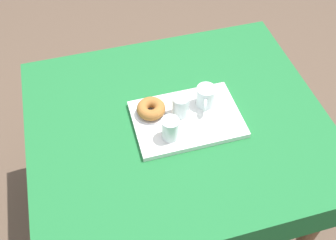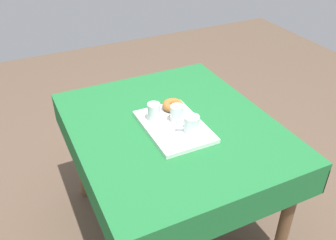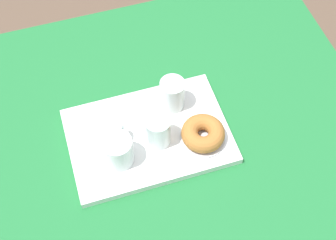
{
  "view_description": "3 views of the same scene",
  "coord_description": "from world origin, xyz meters",
  "views": [
    {
      "loc": [
        -0.3,
        -0.92,
        1.92
      ],
      "look_at": [
        -0.04,
        -0.01,
        0.77
      ],
      "focal_mm": 41.82,
      "sensor_mm": 36.0,
      "label": 1
    },
    {
      "loc": [
        1.39,
        -0.69,
        1.8
      ],
      "look_at": [
        -0.01,
        -0.02,
        0.77
      ],
      "focal_mm": 39.32,
      "sensor_mm": 36.0,
      "label": 2
    },
    {
      "loc": [
        0.17,
        0.61,
        1.81
      ],
      "look_at": [
        -0.02,
        -0.02,
        0.79
      ],
      "focal_mm": 50.43,
      "sensor_mm": 36.0,
      "label": 3
    }
  ],
  "objects": [
    {
      "name": "donut_plate_left",
      "position": [
        -0.1,
        0.05,
        0.77
      ],
      "size": [
        0.12,
        0.12,
        0.01
      ],
      "primitive_type": "cylinder",
      "color": "silver",
      "rests_on": "serving_tray"
    },
    {
      "name": "tea_mug_left",
      "position": [
        0.12,
        0.04,
        0.81
      ],
      "size": [
        0.08,
        0.11,
        0.09
      ],
      "color": "silver",
      "rests_on": "serving_tray"
    },
    {
      "name": "sugar_donut_left",
      "position": [
        -0.1,
        0.05,
        0.79
      ],
      "size": [
        0.11,
        0.11,
        0.04
      ],
      "primitive_type": "torus",
      "color": "#A3662D",
      "rests_on": "donut_plate_left"
    },
    {
      "name": "water_glass_far",
      "position": [
        -0.05,
        -0.08,
        0.81
      ],
      "size": [
        0.07,
        0.07,
        0.09
      ],
      "color": "silver",
      "rests_on": "serving_tray"
    },
    {
      "name": "water_glass_near",
      "position": [
        0.01,
        0.02,
        0.81
      ],
      "size": [
        0.07,
        0.07,
        0.09
      ],
      "color": "silver",
      "rests_on": "serving_tray"
    },
    {
      "name": "dining_table",
      "position": [
        0.0,
        0.0,
        0.65
      ],
      "size": [
        1.16,
        1.0,
        0.74
      ],
      "color": "#1E6B33",
      "rests_on": "ground"
    },
    {
      "name": "ground_plane",
      "position": [
        0.0,
        0.0,
        0.0
      ],
      "size": [
        6.0,
        6.0,
        0.0
      ],
      "primitive_type": "plane",
      "color": "brown"
    },
    {
      "name": "serving_tray",
      "position": [
        0.03,
        -0.01,
        0.75
      ],
      "size": [
        0.41,
        0.28,
        0.02
      ],
      "primitive_type": "cube",
      "color": "white",
      "rests_on": "dining_table"
    }
  ]
}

